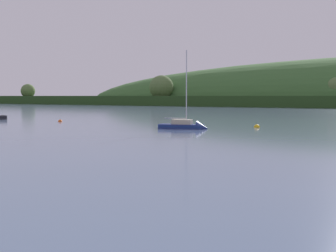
% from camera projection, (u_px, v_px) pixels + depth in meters
% --- Properties ---
extents(sailboat_midwater_white, '(6.53, 3.11, 10.75)m').
position_uv_depth(sailboat_midwater_white, '(187.00, 127.00, 57.03)').
color(sailboat_midwater_white, navy).
rests_on(sailboat_midwater_white, ground).
extents(mooring_buoy_midchannel, '(0.67, 0.67, 0.75)m').
position_uv_depth(mooring_buoy_midchannel, '(60.00, 122.00, 72.89)').
color(mooring_buoy_midchannel, '#EA5B19').
rests_on(mooring_buoy_midchannel, ground).
extents(mooring_buoy_off_fishing_boat, '(0.78, 0.78, 0.86)m').
position_uv_depth(mooring_buoy_off_fishing_boat, '(257.00, 127.00, 59.55)').
color(mooring_buoy_off_fishing_boat, yellow).
rests_on(mooring_buoy_off_fishing_boat, ground).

